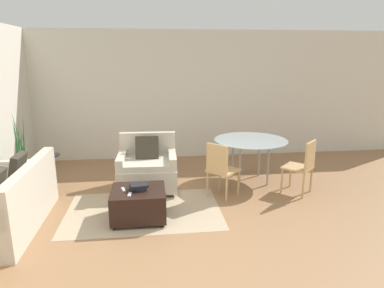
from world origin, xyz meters
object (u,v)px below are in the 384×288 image
(dining_chair_near_left, at_px, (220,167))
(dining_chair_near_right, at_px, (303,164))
(ottoman, at_px, (139,203))
(side_table, at_px, (49,166))
(armchair, at_px, (148,168))
(dining_table, at_px, (251,144))
(couch, at_px, (7,207))
(tv_remote_secondary, at_px, (123,189))
(tv_remote_primary, at_px, (130,194))
(book_stack, at_px, (139,187))
(potted_plant, at_px, (23,172))

(dining_chair_near_left, distance_m, dining_chair_near_right, 1.36)
(ottoman, distance_m, side_table, 1.99)
(dining_chair_near_left, bearing_deg, armchair, 154.98)
(ottoman, height_order, dining_table, dining_table)
(couch, bearing_deg, dining_chair_near_right, 8.26)
(armchair, distance_m, dining_table, 1.86)
(side_table, xyz_separation_m, dining_chair_near_right, (4.14, -0.69, 0.10))
(couch, distance_m, tv_remote_secondary, 1.52)
(side_table, bearing_deg, dining_chair_near_right, -9.49)
(tv_remote_primary, bearing_deg, couch, 176.00)
(couch, bearing_deg, tv_remote_secondary, 2.80)
(couch, height_order, book_stack, couch)
(couch, height_order, ottoman, couch)
(potted_plant, height_order, dining_chair_near_left, potted_plant)
(book_stack, bearing_deg, tv_remote_primary, -126.20)
(dining_chair_near_right, bearing_deg, armchair, 168.00)
(potted_plant, bearing_deg, tv_remote_secondary, -36.62)
(armchair, distance_m, potted_plant, 2.10)
(tv_remote_secondary, height_order, dining_chair_near_left, dining_chair_near_left)
(armchair, bearing_deg, ottoman, -96.34)
(couch, xyz_separation_m, side_table, (0.19, 1.32, 0.12))
(book_stack, distance_m, tv_remote_primary, 0.19)
(tv_remote_secondary, height_order, potted_plant, potted_plant)
(side_table, height_order, dining_chair_near_left, dining_chair_near_left)
(armchair, relative_size, side_table, 1.63)
(book_stack, bearing_deg, tv_remote_secondary, 171.15)
(ottoman, relative_size, book_stack, 2.77)
(armchair, bearing_deg, book_stack, -95.89)
(ottoman, relative_size, tv_remote_secondary, 4.99)
(dining_chair_near_left, bearing_deg, side_table, 166.01)
(tv_remote_primary, height_order, dining_table, dining_table)
(ottoman, height_order, book_stack, book_stack)
(dining_chair_near_left, bearing_deg, tv_remote_secondary, -159.23)
(potted_plant, bearing_deg, dining_chair_near_right, -9.35)
(dining_table, bearing_deg, ottoman, -146.98)
(book_stack, relative_size, dining_chair_near_left, 0.30)
(tv_remote_primary, bearing_deg, dining_chair_near_right, 15.17)
(armchair, height_order, tv_remote_primary, armchair)
(ottoman, distance_m, potted_plant, 2.38)
(book_stack, distance_m, dining_chair_near_left, 1.39)
(couch, height_order, dining_chair_near_right, dining_chair_near_right)
(book_stack, relative_size, dining_table, 0.21)
(armchair, xyz_separation_m, book_stack, (-0.12, -1.12, 0.11))
(couch, distance_m, tv_remote_primary, 1.61)
(dining_chair_near_right, bearing_deg, side_table, 170.51)
(tv_remote_primary, relative_size, dining_table, 0.11)
(tv_remote_secondary, bearing_deg, potted_plant, 143.38)
(ottoman, distance_m, dining_chair_near_left, 1.42)
(ottoman, xyz_separation_m, tv_remote_primary, (-0.10, -0.16, 0.20))
(couch, distance_m, dining_chair_near_right, 4.39)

